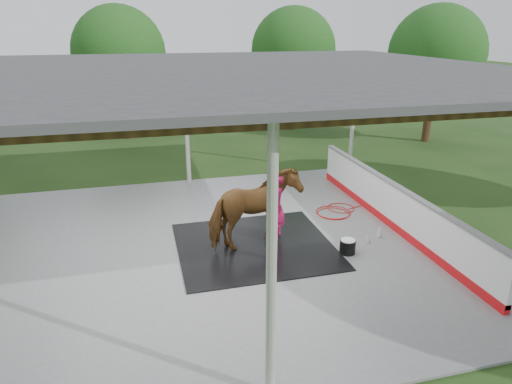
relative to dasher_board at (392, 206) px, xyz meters
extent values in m
plane|color=#1E3814|center=(-4.60, 0.00, -0.59)|extent=(100.00, 100.00, 0.00)
cube|color=slate|center=(-4.60, 0.00, -0.57)|extent=(12.00, 10.00, 0.05)
cylinder|color=beige|center=(-4.60, -4.70, 1.38)|extent=(0.14, 0.14, 3.85)
cylinder|color=beige|center=(-4.60, 4.70, 1.38)|extent=(0.14, 0.14, 3.85)
cylinder|color=beige|center=(1.10, 4.70, 1.38)|extent=(0.14, 0.14, 3.85)
cube|color=brown|center=(-4.60, -4.50, 3.26)|extent=(12.00, 0.10, 0.18)
cube|color=brown|center=(-4.60, -3.00, 3.26)|extent=(12.00, 0.10, 0.18)
cube|color=brown|center=(-4.60, -1.50, 3.26)|extent=(12.00, 0.10, 0.18)
cube|color=brown|center=(-4.60, 0.00, 3.26)|extent=(12.00, 0.10, 0.18)
cube|color=brown|center=(-4.60, 1.50, 3.26)|extent=(12.00, 0.10, 0.18)
cube|color=brown|center=(-4.60, 3.00, 3.26)|extent=(12.00, 0.10, 0.18)
cube|color=brown|center=(-4.60, 4.50, 3.26)|extent=(12.00, 0.10, 0.18)
cube|color=brown|center=(1.10, 0.00, 3.26)|extent=(0.12, 10.00, 0.18)
cube|color=#38383A|center=(-4.60, 0.00, 3.46)|extent=(12.60, 10.60, 0.10)
cube|color=red|center=(0.00, 0.00, -0.44)|extent=(0.14, 8.00, 0.20)
cube|color=white|center=(0.00, 0.00, 0.06)|extent=(0.12, 8.00, 1.00)
cube|color=slate|center=(0.00, 0.00, 0.58)|extent=(0.16, 8.00, 0.06)
cylinder|color=#382314|center=(-6.60, 12.00, 0.51)|extent=(0.36, 0.36, 2.20)
sphere|color=#194714|center=(-6.60, 12.00, 3.21)|extent=(4.00, 4.00, 4.00)
cylinder|color=#382314|center=(1.40, 12.00, 0.51)|extent=(0.36, 0.36, 2.20)
sphere|color=#194714|center=(1.40, 12.00, 3.21)|extent=(4.00, 4.00, 4.00)
cylinder|color=#382314|center=(6.40, 8.00, 0.51)|extent=(0.36, 0.36, 2.20)
sphere|color=#194714|center=(6.40, 8.00, 3.21)|extent=(4.00, 4.00, 4.00)
cube|color=black|center=(-3.67, -0.24, -0.53)|extent=(3.55, 3.32, 0.03)
imported|color=brown|center=(-3.67, -0.24, 0.38)|extent=(2.32, 1.60, 1.79)
imported|color=#AC1249|center=(-3.07, 0.02, 0.28)|extent=(0.61, 0.71, 1.65)
cylinder|color=black|center=(-1.73, -1.11, -0.39)|extent=(0.36, 0.36, 0.31)
cylinder|color=white|center=(-1.73, -1.11, -0.23)|extent=(0.33, 0.33, 0.03)
imported|color=silver|center=(-0.61, -0.54, -0.41)|extent=(0.12, 0.12, 0.27)
imported|color=#338CD8|center=(-1.05, -0.76, -0.44)|extent=(0.13, 0.13, 0.21)
torus|color=#B6110D|center=(-1.07, 1.17, -0.53)|extent=(0.95, 0.95, 0.02)
torus|color=#B6110D|center=(-1.10, 1.08, -0.53)|extent=(0.87, 0.87, 0.02)
torus|color=#B6110D|center=(-0.73, 1.40, -0.53)|extent=(0.76, 0.76, 0.02)
cylinder|color=#B6110D|center=(0.10, 1.48, -0.53)|extent=(1.33, 0.45, 0.02)
camera|label=1|loc=(-6.05, -9.51, 4.30)|focal=32.00mm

